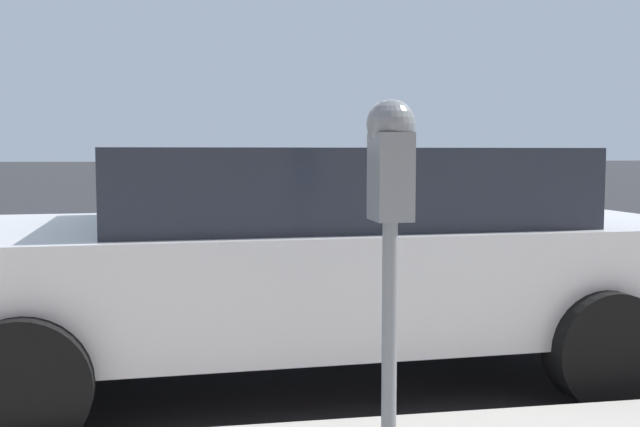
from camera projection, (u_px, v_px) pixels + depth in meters
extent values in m
plane|color=#2B2B2D|center=(359.00, 331.00, 5.78)|extent=(220.00, 220.00, 0.00)
cylinder|color=gray|center=(389.00, 344.00, 2.95)|extent=(0.06, 0.06, 0.98)
cube|color=gray|center=(391.00, 177.00, 2.89)|extent=(0.20, 0.14, 0.34)
sphere|color=gray|center=(391.00, 124.00, 2.88)|extent=(0.19, 0.19, 0.19)
cube|color=#19389E|center=(383.00, 187.00, 3.00)|extent=(0.01, 0.11, 0.12)
cube|color=black|center=(384.00, 157.00, 2.99)|extent=(0.01, 0.10, 0.08)
cube|color=silver|center=(302.00, 273.00, 4.62)|extent=(2.07, 4.86, 0.64)
cube|color=#232833|center=(332.00, 185.00, 4.62)|extent=(1.77, 2.75, 0.45)
cylinder|color=black|center=(22.00, 385.00, 3.41)|extent=(0.25, 0.65, 0.64)
cylinder|color=black|center=(69.00, 304.00, 5.25)|extent=(0.25, 0.65, 0.64)
cylinder|color=black|center=(604.00, 349.00, 4.05)|extent=(0.25, 0.65, 0.64)
cylinder|color=black|center=(464.00, 287.00, 5.89)|extent=(0.25, 0.65, 0.64)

